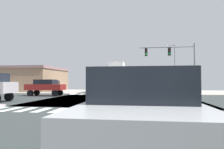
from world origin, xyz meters
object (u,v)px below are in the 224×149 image
pickup_farside_1 (123,83)px  sedan_queued_2 (46,86)px  bank_building (16,79)px  suv_nearside_1 (127,82)px  sedan_crossing_1 (141,111)px  box_truck_outer_1 (116,76)px  street_lamp (173,63)px  traffic_signal_mast (173,57)px

pickup_farside_1 → sedan_queued_2: (-6.92, -23.59, -0.17)m
bank_building → pickup_farside_1: 22.09m
suv_nearside_1 → sedan_crossing_1: 55.32m
suv_nearside_1 → box_truck_outer_1: size_ratio=0.64×
street_lamp → bank_building: size_ratio=0.48×
traffic_signal_mast → sedan_crossing_1: traffic_signal_mast is taller
street_lamp → suv_nearside_1: 25.00m
traffic_signal_mast → sedan_queued_2: 15.64m
sedan_crossing_1 → box_truck_outer_1: (-4.00, 28.72, 1.45)m
bank_building → sedan_crossing_1: bearing=-52.7°
traffic_signal_mast → suv_nearside_1: size_ratio=1.46×
street_lamp → box_truck_outer_1: street_lamp is taller
sedan_queued_2 → box_truck_outer_1: size_ratio=0.60×
suv_nearside_1 → pickup_farside_1: size_ratio=0.90×
street_lamp → sedan_queued_2: bearing=-139.1°
street_lamp → sedan_crossing_1: (-5.55, -32.32, -3.69)m
sedan_queued_2 → box_truck_outer_1: bearing=147.0°
traffic_signal_mast → bank_building: size_ratio=0.40×
suv_nearside_1 → sedan_queued_2: 37.74m
street_lamp → sedan_crossing_1: street_lamp is taller
sedan_crossing_1 → sedan_queued_2: (-10.92, 18.07, 0.00)m
traffic_signal_mast → pickup_farside_1: bearing=111.5°
sedan_crossing_1 → box_truck_outer_1: size_ratio=0.60×
pickup_farside_1 → traffic_signal_mast: bearing=111.5°
pickup_farside_1 → box_truck_outer_1: (-0.00, -12.94, 1.27)m
sedan_crossing_1 → sedan_queued_2: 21.12m
traffic_signal_mast → sedan_crossing_1: size_ratio=1.56×
sedan_crossing_1 → pickup_farside_1: bearing=95.5°
bank_building → box_truck_outer_1: 17.25m
suv_nearside_1 → sedan_crossing_1: suv_nearside_1 is taller
bank_building → sedan_crossing_1: 35.02m
street_lamp → box_truck_outer_1: size_ratio=1.12×
pickup_farside_1 → sedan_queued_2: pickup_farside_1 is taller
box_truck_outer_1 → suv_nearside_1: bearing=-90.0°
traffic_signal_mast → sedan_queued_2: traffic_signal_mast is taller
pickup_farside_1 → box_truck_outer_1: bearing=90.0°
suv_nearside_1 → bank_building: bearing=57.8°
street_lamp → bank_building: (-26.77, -4.48, -2.82)m
street_lamp → pickup_farside_1: bearing=135.7°
pickup_farside_1 → sedan_crossing_1: 41.85m
sedan_crossing_1 → street_lamp: bearing=80.2°
street_lamp → bank_building: street_lamp is taller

